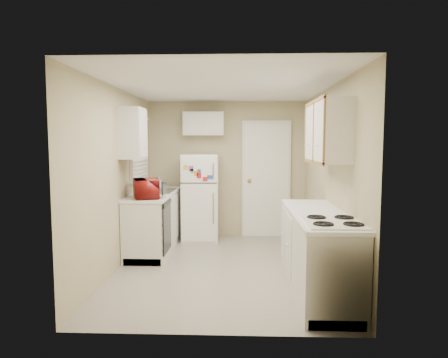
{
  "coord_description": "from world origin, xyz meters",
  "views": [
    {
      "loc": [
        0.22,
        -5.24,
        1.68
      ],
      "look_at": [
        0.0,
        0.5,
        1.15
      ],
      "focal_mm": 32.0,
      "sensor_mm": 36.0,
      "label": 1
    }
  ],
  "objects": [
    {
      "name": "wall_front",
      "position": [
        0.0,
        -1.9,
        1.2
      ],
      "size": [
        2.8,
        2.8,
        0.0
      ],
      "primitive_type": "plane",
      "color": "tan",
      "rests_on": "floor"
    },
    {
      "name": "right_counter",
      "position": [
        1.1,
        -0.8,
        0.45
      ],
      "size": [
        0.6,
        2.0,
        0.9
      ],
      "primitive_type": "cube",
      "color": "silver",
      "rests_on": "floor"
    },
    {
      "name": "microwave",
      "position": [
        -1.08,
        0.27,
        1.05
      ],
      "size": [
        0.54,
        0.41,
        0.32
      ],
      "primitive_type": "imported",
      "rotation": [
        0.0,
        0.0,
        1.91
      ],
      "color": "maroon",
      "rests_on": "left_counter"
    },
    {
      "name": "window_blinds",
      "position": [
        -1.36,
        1.05,
        1.6
      ],
      "size": [
        0.1,
        0.98,
        1.08
      ],
      "primitive_type": "cube",
      "color": "silver",
      "rests_on": "wall_left"
    },
    {
      "name": "ceiling",
      "position": [
        0.0,
        0.0,
        2.4
      ],
      "size": [
        3.8,
        3.8,
        0.0
      ],
      "primitive_type": "plane",
      "color": "white",
      "rests_on": "floor"
    },
    {
      "name": "wall_left",
      "position": [
        -1.4,
        0.0,
        1.2
      ],
      "size": [
        3.8,
        3.8,
        0.0
      ],
      "primitive_type": "plane",
      "color": "tan",
      "rests_on": "floor"
    },
    {
      "name": "dishwasher",
      "position": [
        -0.81,
        0.3,
        0.49
      ],
      "size": [
        0.03,
        0.58,
        0.72
      ],
      "primitive_type": "cube",
      "color": "black",
      "rests_on": "floor"
    },
    {
      "name": "upper_cabinet_right",
      "position": [
        1.25,
        -0.5,
        1.8
      ],
      "size": [
        0.3,
        1.2,
        0.7
      ],
      "primitive_type": "cube",
      "color": "silver",
      "rests_on": "wall_right"
    },
    {
      "name": "wall_back",
      "position": [
        0.0,
        1.9,
        1.2
      ],
      "size": [
        2.8,
        2.8,
        0.0
      ],
      "primitive_type": "plane",
      "color": "tan",
      "rests_on": "floor"
    },
    {
      "name": "left_counter",
      "position": [
        -1.1,
        0.9,
        0.45
      ],
      "size": [
        0.6,
        1.8,
        0.9
      ],
      "primitive_type": "cube",
      "color": "silver",
      "rests_on": "floor"
    },
    {
      "name": "upper_cabinet_left",
      "position": [
        -1.25,
        0.22,
        1.8
      ],
      "size": [
        0.3,
        0.45,
        0.7
      ],
      "primitive_type": "cube",
      "color": "silver",
      "rests_on": "wall_left"
    },
    {
      "name": "sink",
      "position": [
        -1.1,
        1.05,
        0.86
      ],
      "size": [
        0.54,
        0.74,
        0.16
      ],
      "primitive_type": "cube",
      "color": "gray",
      "rests_on": "left_counter"
    },
    {
      "name": "stove",
      "position": [
        1.15,
        -1.37,
        0.44
      ],
      "size": [
        0.58,
        0.72,
        0.87
      ],
      "primitive_type": "cube",
      "rotation": [
        0.0,
        0.0,
        0.0
      ],
      "color": "white",
      "rests_on": "floor"
    },
    {
      "name": "floor",
      "position": [
        0.0,
        0.0,
        0.0
      ],
      "size": [
        3.8,
        3.8,
        0.0
      ],
      "primitive_type": "plane",
      "color": "#AEA597",
      "rests_on": "ground"
    },
    {
      "name": "soap_bottle",
      "position": [
        -1.15,
        1.5,
        1.0
      ],
      "size": [
        0.09,
        0.1,
        0.2
      ],
      "primitive_type": "imported",
      "rotation": [
        0.0,
        0.0,
        0.03
      ],
      "color": "white",
      "rests_on": "left_counter"
    },
    {
      "name": "wall_right",
      "position": [
        1.4,
        0.0,
        1.2
      ],
      "size": [
        3.8,
        3.8,
        0.0
      ],
      "primitive_type": "plane",
      "color": "tan",
      "rests_on": "floor"
    },
    {
      "name": "cabinet_over_fridge",
      "position": [
        -0.4,
        1.75,
        2.0
      ],
      "size": [
        0.7,
        0.3,
        0.4
      ],
      "primitive_type": "cube",
      "color": "silver",
      "rests_on": "wall_back"
    },
    {
      "name": "interior_door",
      "position": [
        0.7,
        1.86,
        1.02
      ],
      "size": [
        0.86,
        0.06,
        2.08
      ],
      "primitive_type": "cube",
      "color": "white",
      "rests_on": "floor"
    },
    {
      "name": "refrigerator",
      "position": [
        -0.44,
        1.51,
        0.74
      ],
      "size": [
        0.62,
        0.6,
        1.48
      ],
      "primitive_type": "cube",
      "rotation": [
        0.0,
        0.0,
        0.02
      ],
      "color": "white",
      "rests_on": "floor"
    }
  ]
}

